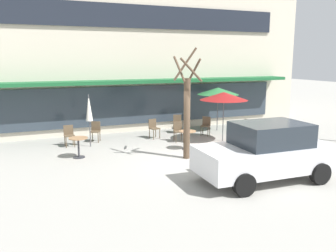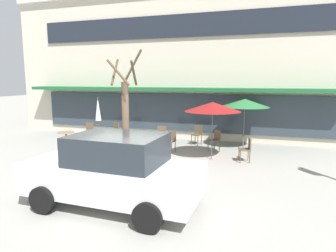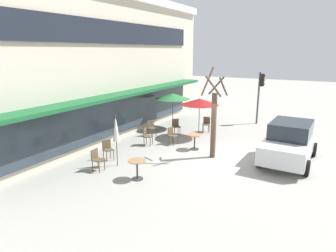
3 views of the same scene
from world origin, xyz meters
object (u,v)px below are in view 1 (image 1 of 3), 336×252
patio_umbrella_green_folded (224,96)px  cafe_chair_2 (206,124)px  cafe_chair_3 (178,122)px  parked_sedan (267,152)px  patio_umbrella_corner_open (89,108)px  cafe_table_near_wall (78,144)px  cafe_chair_6 (95,130)px  cafe_chair_0 (178,130)px  cafe_chair_4 (154,127)px  cafe_chair_1 (69,134)px  cafe_table_streetside (187,137)px  street_tree (187,112)px  cafe_chair_5 (246,127)px  patio_umbrella_cream_folded (218,91)px

patio_umbrella_green_folded → cafe_chair_2: size_ratio=2.47×
cafe_chair_3 → parked_sedan: size_ratio=0.21×
patio_umbrella_corner_open → cafe_table_near_wall: bearing=-115.0°
cafe_chair_6 → parked_sedan: size_ratio=0.21×
cafe_chair_0 → cafe_chair_4: (-0.78, 1.05, 0.00)m
cafe_table_near_wall → cafe_chair_3: 5.92m
cafe_chair_0 → parked_sedan: parked_sedan is taller
cafe_chair_1 → cafe_chair_6: 1.28m
patio_umbrella_corner_open → cafe_chair_4: size_ratio=2.47×
cafe_chair_0 → cafe_chair_3: bearing=66.9°
cafe_table_streetside → patio_umbrella_green_folded: (2.07, 0.68, 1.51)m
cafe_chair_2 → street_tree: (-2.59, -3.26, 1.22)m
patio_umbrella_corner_open → cafe_chair_5: size_ratio=2.47×
patio_umbrella_corner_open → parked_sedan: (4.16, -6.21, -0.75)m
patio_umbrella_corner_open → cafe_chair_2: (5.56, 0.14, -1.10)m
patio_umbrella_green_folded → parked_sedan: size_ratio=0.52×
street_tree → cafe_chair_6: bearing=123.0°
patio_umbrella_corner_open → parked_sedan: size_ratio=0.52×
cafe_chair_5 → cafe_table_near_wall: bearing=-177.5°
cafe_chair_3 → cafe_chair_5: same height
patio_umbrella_green_folded → patio_umbrella_cream_folded: 2.45m
parked_sedan → cafe_table_near_wall: bearing=136.1°
patio_umbrella_cream_folded → street_tree: street_tree is taller
cafe_chair_1 → cafe_table_streetside: bearing=-28.2°
parked_sedan → patio_umbrella_green_folded: bearing=73.3°
cafe_chair_2 → patio_umbrella_cream_folded: bearing=36.5°
cafe_chair_4 → cafe_chair_5: (3.92, -1.68, 0.00)m
patio_umbrella_cream_folded → cafe_chair_3: patio_umbrella_cream_folded is taller
cafe_table_streetside → street_tree: (-0.60, -1.18, 1.23)m
cafe_table_near_wall → cafe_chair_5: bearing=2.5°
cafe_chair_4 → cafe_chair_6: 2.64m
cafe_table_near_wall → cafe_table_streetside: 4.31m
patio_umbrella_corner_open → patio_umbrella_green_folded: bearing=-12.7°
patio_umbrella_green_folded → cafe_chair_1: patio_umbrella_green_folded is taller
cafe_table_near_wall → cafe_chair_3: size_ratio=0.85×
cafe_table_near_wall → cafe_chair_4: (3.72, 2.01, 0.01)m
patio_umbrella_cream_folded → patio_umbrella_corner_open: size_ratio=1.00×
parked_sedan → street_tree: bearing=111.1°
patio_umbrella_corner_open → cafe_chair_1: bearing=153.8°
cafe_chair_0 → cafe_chair_6: (-3.39, 1.42, 0.00)m
cafe_chair_5 → cafe_chair_3: bearing=135.0°
cafe_chair_3 → street_tree: street_tree is taller
cafe_chair_0 → parked_sedan: bearing=-86.2°
cafe_table_streetside → cafe_chair_4: 2.50m
cafe_chair_2 → cafe_table_streetside: bearing=-133.5°
cafe_table_streetside → cafe_chair_6: bearing=138.6°
cafe_chair_4 → patio_umbrella_green_folded: bearing=-33.6°
cafe_chair_4 → cafe_table_streetside: bearing=-76.9°
cafe_table_streetside → cafe_chair_5: 3.44m
cafe_chair_1 → parked_sedan: size_ratio=0.21×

